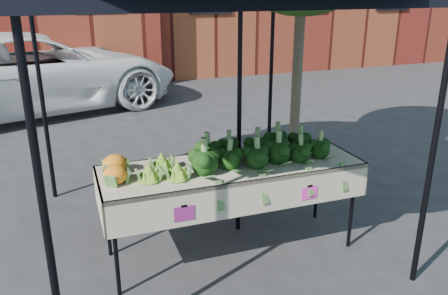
% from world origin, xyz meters
% --- Properties ---
extents(ground, '(90.00, 90.00, 0.00)m').
position_xyz_m(ground, '(0.00, 0.00, 0.00)').
color(ground, '#28282B').
extents(table, '(2.41, 0.84, 0.90)m').
position_xyz_m(table, '(-0.24, 0.04, 0.45)').
color(table, '#BAB098').
rests_on(table, ground).
extents(canopy, '(3.16, 3.16, 2.74)m').
position_xyz_m(canopy, '(-0.37, 0.49, 1.37)').
color(canopy, black).
rests_on(canopy, ground).
extents(broccoli_heap, '(1.39, 0.59, 0.28)m').
position_xyz_m(broccoli_heap, '(0.04, 0.07, 1.04)').
color(broccoli_heap, black).
rests_on(broccoli_heap, table).
extents(romanesco_cluster, '(0.45, 0.49, 0.22)m').
position_xyz_m(romanesco_cluster, '(-0.90, 0.03, 1.01)').
color(romanesco_cluster, '#84A62D').
rests_on(romanesco_cluster, table).
extents(cauliflower_pair, '(0.25, 0.45, 0.20)m').
position_xyz_m(cauliflower_pair, '(-1.27, 0.11, 1.00)').
color(cauliflower_pair, orange).
rests_on(cauliflower_pair, table).
extents(street_tree, '(1.87, 1.87, 3.69)m').
position_xyz_m(street_tree, '(1.17, 1.40, 1.84)').
color(street_tree, '#1E4C14').
rests_on(street_tree, ground).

